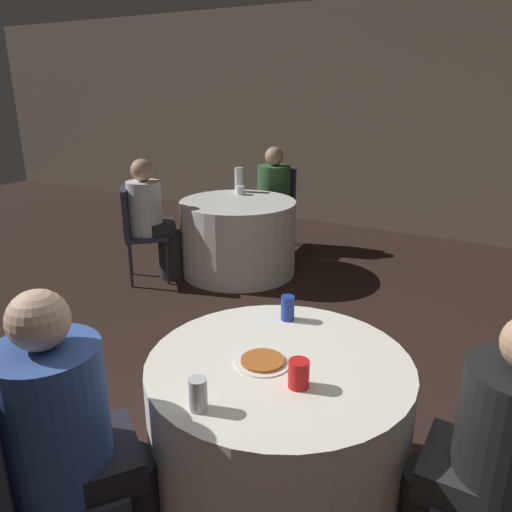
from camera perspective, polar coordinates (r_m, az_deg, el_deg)
The scene contains 17 objects.
ground_plane at distance 2.60m, azimuth 1.11°, elevation -25.30°, with size 16.00×16.00×0.00m, color black.
wall_back at distance 6.42m, azimuth 22.49°, elevation 13.92°, with size 16.00×0.06×2.80m.
table_near at distance 2.32m, azimuth 2.54°, elevation -19.72°, with size 1.11×1.11×0.74m.
table_far at distance 5.00m, azimuth -2.06°, elevation 2.17°, with size 1.14×1.14×0.74m.
chair_near_southwest at distance 2.04m, azimuth -24.20°, elevation -21.40°, with size 0.56×0.56×0.91m.
chair_far_north at distance 5.82m, azimuth 2.41°, elevation 6.45°, with size 0.43×0.43×0.91m.
chair_far_southwest at distance 4.86m, azimuth -13.56°, elevation 3.40°, with size 0.57×0.57×0.91m.
person_green_jacket at distance 5.66m, azimuth 1.79°, elevation 6.68°, with size 0.38×0.53×1.17m.
person_black_shirt at distance 2.02m, azimuth 24.76°, elevation -20.32°, with size 0.52×0.36×1.15m.
person_white_shirt at distance 4.85m, azimuth -11.64°, elevation 4.03°, with size 0.46×0.45×1.18m.
person_blue_shirt at distance 1.99m, azimuth -19.88°, elevation -19.09°, with size 0.48×0.51×1.21m.
pizza_plate_near at distance 2.09m, azimuth 0.76°, elevation -11.93°, with size 0.23×0.23×0.02m.
soda_can_silver at distance 1.81m, azimuth -6.64°, elevation -15.41°, with size 0.07×0.07×0.12m.
soda_can_blue at distance 2.42m, azimuth 3.64°, elevation -5.94°, with size 0.07×0.07×0.12m.
cup_near at distance 1.93m, azimuth 4.90°, elevation -13.26°, with size 0.08×0.08×0.11m.
bottle_far at distance 5.33m, azimuth -1.97°, elevation 8.72°, with size 0.09×0.09×0.26m.
cup_far at distance 5.20m, azimuth -1.82°, elevation 7.52°, with size 0.09×0.09×0.09m.
Camera 1 is at (0.88, -1.64, 1.82)m, focal length 35.00 mm.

